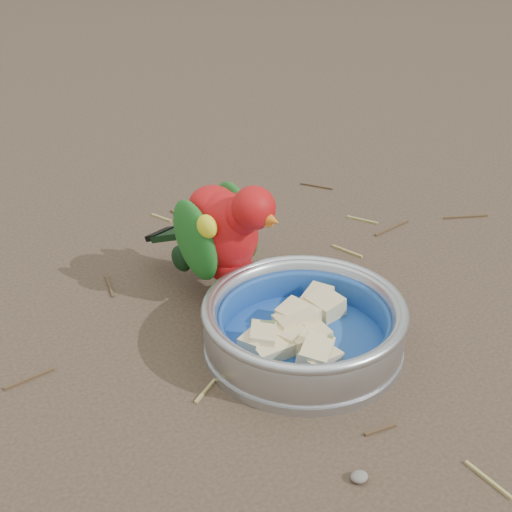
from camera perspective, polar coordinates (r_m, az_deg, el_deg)
name	(u,v)px	position (r m, az deg, el deg)	size (l,w,h in m)	color
ground	(252,402)	(0.81, -0.27, -10.55)	(60.00, 60.00, 0.00)	#443428
food_bowl	(303,345)	(0.88, 3.46, -6.49)	(0.22, 0.22, 0.02)	#B2B2BA
bowl_wall	(304,323)	(0.86, 3.52, -4.88)	(0.22, 0.22, 0.04)	#B2B2BA
fruit_wedges	(304,328)	(0.86, 3.51, -5.26)	(0.13, 0.13, 0.03)	beige
lory_parrot	(224,241)	(0.93, -2.33, 1.07)	(0.09, 0.20, 0.16)	#B10E10
ground_debris	(209,396)	(0.82, -3.44, -10.12)	(0.90, 0.80, 0.01)	#A08C4F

